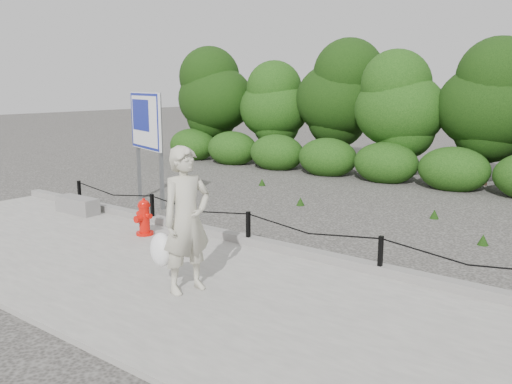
{
  "coord_description": "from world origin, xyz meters",
  "views": [
    {
      "loc": [
        5.74,
        -7.16,
        2.87
      ],
      "look_at": [
        0.02,
        0.2,
        1.0
      ],
      "focal_mm": 38.0,
      "sensor_mm": 36.0,
      "label": 1
    }
  ],
  "objects": [
    {
      "name": "pedestrian",
      "position": [
        0.67,
        -2.19,
        1.05
      ],
      "size": [
        0.84,
        0.82,
        1.99
      ],
      "rotation": [
        0.0,
        0.0,
        1.34
      ],
      "color": "#B6B19C",
      "rests_on": "sidewalk"
    },
    {
      "name": "ground",
      "position": [
        0.0,
        0.0,
        0.0
      ],
      "size": [
        90.0,
        90.0,
        0.0
      ],
      "primitive_type": "plane",
      "color": "#2D2B28",
      "rests_on": "ground"
    },
    {
      "name": "treeline",
      "position": [
        0.63,
        8.89,
        2.52
      ],
      "size": [
        20.24,
        3.79,
        5.07
      ],
      "color": "black",
      "rests_on": "ground"
    },
    {
      "name": "chain_barrier",
      "position": [
        0.0,
        0.0,
        0.46
      ],
      "size": [
        10.06,
        0.06,
        0.6
      ],
      "color": "black",
      "rests_on": "sidewalk"
    },
    {
      "name": "sidewalk",
      "position": [
        0.0,
        -2.0,
        0.04
      ],
      "size": [
        14.0,
        4.0,
        0.08
      ],
      "primitive_type": "cube",
      "color": "gray",
      "rests_on": "ground"
    },
    {
      "name": "fire_hydrant",
      "position": [
        -1.94,
        -0.69,
        0.41
      ],
      "size": [
        0.37,
        0.37,
        0.7
      ],
      "rotation": [
        0.0,
        0.0,
        -0.05
      ],
      "color": "red",
      "rests_on": "sidewalk"
    },
    {
      "name": "concrete_block",
      "position": [
        -4.47,
        -0.42,
        0.26
      ],
      "size": [
        1.1,
        0.41,
        0.35
      ],
      "primitive_type": "cube",
      "rotation": [
        0.0,
        0.0,
        0.02
      ],
      "color": "slate",
      "rests_on": "sidewalk"
    },
    {
      "name": "advertising_sign",
      "position": [
        -4.2,
        1.38,
        1.88
      ],
      "size": [
        1.6,
        0.62,
        2.67
      ],
      "rotation": [
        0.0,
        0.0,
        -0.33
      ],
      "color": "slate",
      "rests_on": "ground"
    },
    {
      "name": "curb",
      "position": [
        0.0,
        0.05,
        0.15
      ],
      "size": [
        14.0,
        0.22,
        0.14
      ],
      "primitive_type": "cube",
      "color": "slate",
      "rests_on": "sidewalk"
    }
  ]
}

